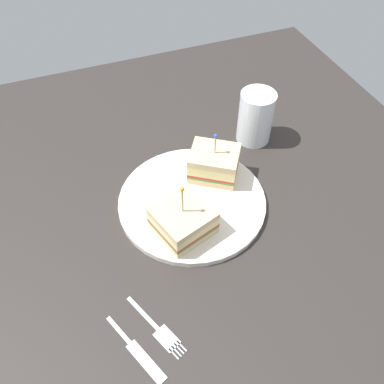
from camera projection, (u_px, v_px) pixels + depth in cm
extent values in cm
cube|color=#2D2826|center=(192.00, 207.00, 71.84)|extent=(101.24, 101.24, 2.00)
cylinder|color=silver|center=(192.00, 201.00, 70.66)|extent=(26.11, 26.11, 1.11)
cube|color=beige|center=(183.00, 226.00, 65.62)|extent=(10.48, 10.67, 1.26)
cube|color=#478438|center=(183.00, 223.00, 64.99)|extent=(10.48, 10.67, 0.40)
cube|color=red|center=(183.00, 222.00, 64.65)|extent=(10.48, 10.67, 0.50)
cube|color=#EFE093|center=(183.00, 218.00, 63.95)|extent=(10.48, 10.67, 1.35)
cube|color=beige|center=(183.00, 213.00, 62.96)|extent=(10.48, 10.67, 1.26)
cylinder|color=tan|center=(182.00, 202.00, 60.76)|extent=(0.30, 0.30, 5.81)
sphere|color=orange|center=(182.00, 189.00, 58.56)|extent=(0.70, 0.70, 0.70)
cube|color=beige|center=(214.00, 171.00, 73.79)|extent=(10.58, 11.02, 1.36)
cube|color=#478438|center=(214.00, 168.00, 73.12)|extent=(10.58, 11.02, 0.40)
cube|color=red|center=(214.00, 166.00, 72.78)|extent=(10.58, 11.02, 0.50)
cube|color=#EFE093|center=(214.00, 162.00, 71.87)|extent=(10.58, 11.02, 1.90)
cube|color=beige|center=(215.00, 155.00, 70.64)|extent=(10.58, 11.02, 1.36)
cylinder|color=tan|center=(215.00, 146.00, 68.93)|extent=(0.30, 0.30, 4.51)
sphere|color=blue|center=(216.00, 136.00, 67.23)|extent=(0.70, 0.70, 0.70)
cylinder|color=beige|center=(254.00, 126.00, 80.28)|extent=(6.10, 6.10, 6.17)
cylinder|color=white|center=(256.00, 117.00, 78.54)|extent=(6.93, 6.93, 10.76)
cube|color=silver|center=(143.00, 313.00, 57.47)|extent=(6.42, 3.27, 0.35)
cube|color=silver|center=(167.00, 338.00, 55.07)|extent=(4.18, 3.46, 0.35)
cube|color=silver|center=(174.00, 354.00, 53.70)|extent=(1.90, 0.97, 0.35)
cube|color=silver|center=(176.00, 351.00, 53.93)|extent=(1.90, 0.97, 0.35)
cube|color=silver|center=(179.00, 348.00, 54.16)|extent=(1.90, 0.97, 0.35)
cube|color=silver|center=(182.00, 346.00, 54.39)|extent=(1.90, 0.97, 0.35)
cube|color=silver|center=(122.00, 334.00, 55.46)|extent=(6.46, 3.22, 0.35)
cube|color=silver|center=(146.00, 362.00, 53.02)|extent=(7.02, 4.14, 0.24)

